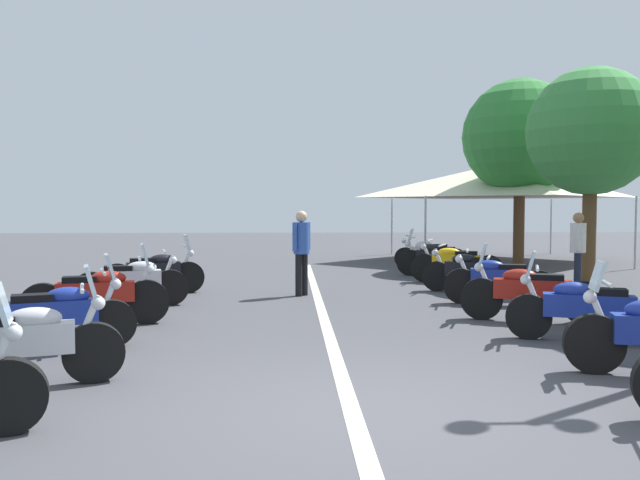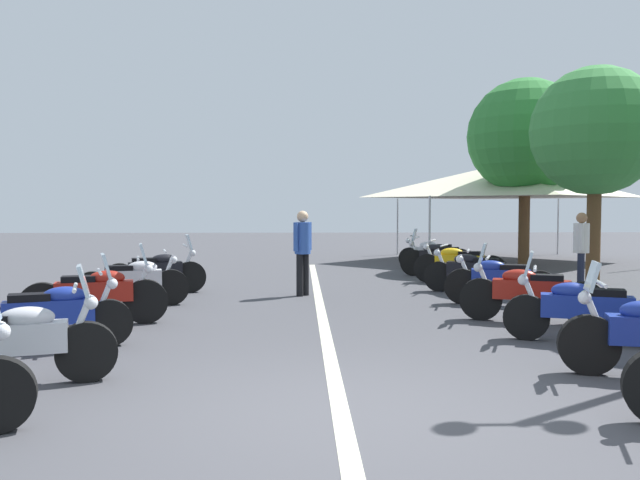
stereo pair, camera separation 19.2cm
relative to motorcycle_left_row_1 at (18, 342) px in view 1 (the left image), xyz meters
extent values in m
plane|color=#424247|center=(-0.94, -3.19, -0.46)|extent=(80.00, 80.00, 0.00)
cube|color=beige|center=(3.48, -3.19, -0.46)|extent=(20.25, 0.16, 0.01)
cylinder|color=black|center=(-1.31, -0.45, -0.16)|extent=(0.32, 0.62, 0.60)
sphere|color=silver|center=(-1.29, -0.50, 0.34)|extent=(0.14, 0.14, 0.14)
cube|color=silver|center=(-1.31, -0.43, 0.57)|extent=(0.38, 0.23, 0.32)
cylinder|color=black|center=(0.21, -0.67, -0.15)|extent=(0.32, 0.63, 0.61)
cube|color=silver|center=(-0.01, 0.03, 0.03)|extent=(0.60, 1.14, 0.30)
ellipsoid|color=silver|center=(0.04, -0.14, 0.23)|extent=(0.40, 0.57, 0.22)
cylinder|color=silver|center=(0.19, -0.61, 0.15)|extent=(0.15, 0.30, 0.58)
cylinder|color=silver|center=(0.18, -0.57, 0.51)|extent=(0.60, 0.22, 0.04)
sphere|color=silver|center=(0.22, -0.71, 0.35)|extent=(0.14, 0.14, 0.14)
cube|color=silver|center=(0.20, -0.65, 0.58)|extent=(0.38, 0.22, 0.32)
cylinder|color=black|center=(1.91, -0.39, -0.16)|extent=(0.34, 0.61, 0.60)
cube|color=navy|center=(1.67, 0.26, 0.02)|extent=(0.63, 1.09, 0.30)
ellipsoid|color=navy|center=(1.73, 0.10, 0.22)|extent=(0.42, 0.58, 0.22)
cube|color=black|center=(1.59, 0.47, 0.20)|extent=(0.41, 0.54, 0.12)
cylinder|color=silver|center=(1.89, -0.33, 0.14)|extent=(0.17, 0.30, 0.58)
cylinder|color=silver|center=(1.88, -0.30, 0.50)|extent=(0.60, 0.25, 0.04)
sphere|color=silver|center=(1.93, -0.44, 0.34)|extent=(0.14, 0.14, 0.14)
cylinder|color=silver|center=(1.69, 0.72, -0.25)|extent=(0.26, 0.54, 0.08)
cube|color=silver|center=(1.90, -0.37, 0.57)|extent=(0.38, 0.24, 0.32)
cylinder|color=black|center=(3.55, -0.47, -0.12)|extent=(0.30, 0.69, 0.67)
cylinder|color=black|center=(3.19, 0.95, -0.12)|extent=(0.30, 0.69, 0.67)
cube|color=maroon|center=(3.37, 0.24, 0.06)|extent=(0.55, 1.15, 0.30)
ellipsoid|color=maroon|center=(3.42, 0.07, 0.26)|extent=(0.38, 0.57, 0.22)
cube|color=black|center=(3.32, 0.45, 0.24)|extent=(0.37, 0.53, 0.12)
cylinder|color=silver|center=(3.54, -0.41, 0.18)|extent=(0.14, 0.30, 0.58)
cylinder|color=silver|center=(3.53, -0.37, 0.54)|extent=(0.61, 0.19, 0.04)
sphere|color=silver|center=(3.56, -0.52, 0.38)|extent=(0.14, 0.14, 0.14)
cylinder|color=silver|center=(3.44, 0.71, -0.22)|extent=(0.21, 0.55, 0.08)
cube|color=silver|center=(3.55, -0.45, 0.61)|extent=(0.38, 0.21, 0.32)
cylinder|color=black|center=(5.42, -0.49, -0.14)|extent=(0.29, 0.66, 0.65)
cylinder|color=black|center=(5.09, 0.83, -0.14)|extent=(0.29, 0.66, 0.65)
cube|color=silver|center=(5.26, 0.17, 0.04)|extent=(0.52, 1.07, 0.30)
ellipsoid|color=silver|center=(5.30, -0.01, 0.24)|extent=(0.38, 0.57, 0.22)
cube|color=black|center=(5.20, 0.38, 0.22)|extent=(0.37, 0.53, 0.12)
cylinder|color=silver|center=(5.41, -0.43, 0.16)|extent=(0.14, 0.30, 0.58)
cylinder|color=silver|center=(5.40, -0.39, 0.52)|extent=(0.61, 0.19, 0.04)
sphere|color=silver|center=(5.44, -0.54, 0.36)|extent=(0.14, 0.14, 0.14)
cylinder|color=silver|center=(5.33, 0.61, -0.23)|extent=(0.21, 0.55, 0.08)
cylinder|color=black|center=(7.16, -0.54, -0.13)|extent=(0.32, 0.66, 0.65)
cylinder|color=black|center=(6.76, 0.81, -0.13)|extent=(0.32, 0.66, 0.65)
cube|color=black|center=(6.96, 0.13, 0.05)|extent=(0.57, 1.11, 0.30)
ellipsoid|color=black|center=(7.01, -0.04, 0.25)|extent=(0.40, 0.57, 0.22)
cube|color=black|center=(6.90, 0.34, 0.23)|extent=(0.39, 0.53, 0.12)
cylinder|color=silver|center=(7.14, -0.49, 0.17)|extent=(0.15, 0.30, 0.58)
cylinder|color=silver|center=(7.13, -0.45, 0.53)|extent=(0.61, 0.21, 0.04)
sphere|color=silver|center=(7.17, -0.59, 0.37)|extent=(0.14, 0.14, 0.14)
cylinder|color=silver|center=(7.01, 0.59, -0.23)|extent=(0.23, 0.55, 0.08)
cube|color=silver|center=(7.15, -0.52, 0.60)|extent=(0.38, 0.22, 0.32)
cylinder|color=black|center=(0.33, -5.91, -0.14)|extent=(0.30, 0.65, 0.64)
cylinder|color=silver|center=(0.32, -5.96, 0.16)|extent=(0.14, 0.30, 0.58)
cylinder|color=silver|center=(0.31, -6.00, 0.52)|extent=(0.61, 0.20, 0.04)
sphere|color=silver|center=(0.34, -5.86, 0.36)|extent=(0.14, 0.14, 0.14)
cube|color=silver|center=(0.33, -5.93, 0.59)|extent=(0.38, 0.21, 0.32)
cylinder|color=black|center=(2.16, -5.88, -0.16)|extent=(0.34, 0.62, 0.61)
cube|color=navy|center=(1.90, -6.57, 0.02)|extent=(0.66, 1.16, 0.30)
ellipsoid|color=navy|center=(1.96, -6.41, 0.22)|extent=(0.43, 0.58, 0.22)
cube|color=black|center=(1.82, -6.78, 0.20)|extent=(0.41, 0.54, 0.12)
cylinder|color=silver|center=(2.14, -5.93, 0.14)|extent=(0.17, 0.30, 0.58)
cylinder|color=silver|center=(2.13, -5.97, 0.50)|extent=(0.59, 0.25, 0.04)
sphere|color=silver|center=(2.18, -5.83, 0.34)|extent=(0.14, 0.14, 0.14)
cylinder|color=silver|center=(1.57, -6.93, -0.25)|extent=(0.27, 0.54, 0.08)
cube|color=silver|center=(2.15, -5.89, 0.57)|extent=(0.38, 0.24, 0.32)
cylinder|color=black|center=(3.70, -5.69, -0.13)|extent=(0.36, 0.67, 0.66)
cylinder|color=black|center=(3.19, -7.11, -0.13)|extent=(0.36, 0.67, 0.66)
cube|color=maroon|center=(3.44, -6.40, 0.05)|extent=(0.65, 1.18, 0.30)
ellipsoid|color=maroon|center=(3.50, -6.23, 0.25)|extent=(0.42, 0.58, 0.22)
cube|color=black|center=(3.37, -6.61, 0.23)|extent=(0.41, 0.54, 0.12)
cylinder|color=silver|center=(3.68, -5.74, 0.17)|extent=(0.16, 0.30, 0.58)
cylinder|color=silver|center=(3.67, -5.78, 0.53)|extent=(0.60, 0.25, 0.04)
sphere|color=silver|center=(3.72, -5.64, 0.37)|extent=(0.14, 0.14, 0.14)
cylinder|color=silver|center=(3.12, -6.77, -0.23)|extent=(0.26, 0.54, 0.08)
cube|color=silver|center=(3.69, -5.71, 0.60)|extent=(0.38, 0.24, 0.32)
cylinder|color=black|center=(5.40, -5.82, -0.14)|extent=(0.31, 0.66, 0.65)
cylinder|color=black|center=(5.04, -7.13, -0.14)|extent=(0.31, 0.66, 0.65)
cube|color=navy|center=(5.22, -6.47, 0.04)|extent=(0.55, 1.07, 0.30)
ellipsoid|color=navy|center=(5.27, -6.30, 0.24)|extent=(0.39, 0.57, 0.22)
cube|color=black|center=(5.16, -6.68, 0.22)|extent=(0.38, 0.53, 0.12)
cylinder|color=silver|center=(5.39, -5.87, 0.16)|extent=(0.15, 0.30, 0.58)
cylinder|color=silver|center=(5.38, -5.91, 0.52)|extent=(0.61, 0.21, 0.04)
sphere|color=silver|center=(5.42, -5.77, 0.36)|extent=(0.14, 0.14, 0.14)
cylinder|color=silver|center=(4.94, -6.82, -0.23)|extent=(0.23, 0.55, 0.08)
cylinder|color=black|center=(7.18, -5.77, -0.14)|extent=(0.40, 0.63, 0.64)
cylinder|color=black|center=(6.53, -7.13, -0.14)|extent=(0.40, 0.63, 0.64)
cube|color=black|center=(6.86, -6.45, 0.04)|extent=(0.74, 1.15, 0.30)
ellipsoid|color=black|center=(6.93, -6.29, 0.24)|extent=(0.46, 0.58, 0.22)
cube|color=black|center=(6.76, -6.65, 0.22)|extent=(0.44, 0.55, 0.12)
cylinder|color=silver|center=(7.15, -5.82, 0.16)|extent=(0.19, 0.29, 0.58)
cylinder|color=silver|center=(7.14, -5.86, 0.52)|extent=(0.58, 0.30, 0.04)
sphere|color=silver|center=(7.20, -5.72, 0.36)|extent=(0.14, 0.14, 0.14)
cylinder|color=silver|center=(6.50, -6.78, -0.24)|extent=(0.31, 0.53, 0.08)
cylinder|color=black|center=(8.82, -5.86, -0.12)|extent=(0.39, 0.68, 0.68)
cylinder|color=black|center=(8.27, -7.21, -0.12)|extent=(0.39, 0.68, 0.68)
cube|color=#EAB214|center=(8.55, -6.54, 0.06)|extent=(0.68, 1.14, 0.30)
ellipsoid|color=#EAB214|center=(8.61, -6.37, 0.26)|extent=(0.44, 0.58, 0.22)
cube|color=black|center=(8.46, -6.74, 0.24)|extent=(0.42, 0.54, 0.12)
cylinder|color=silver|center=(8.80, -5.91, 0.18)|extent=(0.17, 0.29, 0.58)
cylinder|color=silver|center=(8.79, -5.95, 0.54)|extent=(0.59, 0.27, 0.04)
sphere|color=silver|center=(8.84, -5.81, 0.38)|extent=(0.14, 0.14, 0.14)
cylinder|color=silver|center=(8.21, -6.87, -0.22)|extent=(0.28, 0.54, 0.08)
cylinder|color=black|center=(10.35, -5.77, -0.12)|extent=(0.34, 0.69, 0.68)
cylinder|color=black|center=(9.94, -7.09, -0.12)|extent=(0.34, 0.69, 0.68)
cube|color=black|center=(10.15, -6.43, 0.06)|extent=(0.58, 1.09, 0.30)
ellipsoid|color=black|center=(10.20, -6.26, 0.26)|extent=(0.40, 0.57, 0.22)
cube|color=black|center=(10.08, -6.64, 0.24)|extent=(0.39, 0.54, 0.12)
cylinder|color=silver|center=(10.33, -5.83, 0.18)|extent=(0.15, 0.30, 0.58)
cylinder|color=silver|center=(10.32, -5.87, 0.54)|extent=(0.60, 0.22, 0.04)
sphere|color=silver|center=(10.37, -5.72, 0.38)|extent=(0.14, 0.14, 0.14)
cylinder|color=silver|center=(9.85, -6.77, -0.22)|extent=(0.24, 0.55, 0.08)
cube|color=silver|center=(10.35, -5.79, 0.61)|extent=(0.38, 0.22, 0.32)
cylinder|color=black|center=(12.21, -5.98, -0.15)|extent=(0.40, 0.62, 0.62)
cylinder|color=black|center=(11.58, -7.30, -0.15)|extent=(0.40, 0.62, 0.62)
cube|color=silver|center=(11.90, -6.64, 0.03)|extent=(0.73, 1.12, 0.30)
ellipsoid|color=silver|center=(11.98, -6.48, 0.23)|extent=(0.46, 0.58, 0.22)
cube|color=black|center=(11.80, -6.84, 0.21)|extent=(0.44, 0.55, 0.12)
cylinder|color=silver|center=(12.19, -6.04, 0.15)|extent=(0.19, 0.29, 0.58)
cylinder|color=silver|center=(12.17, -6.07, 0.51)|extent=(0.58, 0.31, 0.04)
sphere|color=silver|center=(12.24, -5.94, 0.35)|extent=(0.14, 0.14, 0.14)
cylinder|color=silver|center=(11.55, -6.96, -0.24)|extent=(0.31, 0.53, 0.08)
cylinder|color=black|center=(6.53, -2.83, -0.04)|extent=(0.14, 0.14, 0.84)
cylinder|color=black|center=(6.67, -2.94, -0.04)|extent=(0.14, 0.14, 0.84)
cylinder|color=#2D51A5|center=(6.60, -2.89, 0.70)|extent=(0.32, 0.32, 0.63)
cylinder|color=#2D51A5|center=(6.42, -2.75, 0.73)|extent=(0.09, 0.09, 0.57)
cylinder|color=#2D51A5|center=(6.77, -3.02, 0.73)|extent=(0.09, 0.09, 0.57)
sphere|color=#D8AD84|center=(6.60, -2.89, 1.13)|extent=(0.23, 0.23, 0.23)
cylinder|color=#1E2338|center=(6.90, -8.67, -0.05)|extent=(0.14, 0.14, 0.83)
cylinder|color=#1E2338|center=(7.07, -8.74, -0.05)|extent=(0.14, 0.14, 0.83)
cylinder|color=silver|center=(6.99, -8.71, 0.68)|extent=(0.32, 0.32, 0.62)
cylinder|color=silver|center=(6.78, -8.62, 0.71)|extent=(0.09, 0.09, 0.56)
cylinder|color=silver|center=(7.19, -8.79, 0.71)|extent=(0.09, 0.09, 0.56)
sphere|color=#9E704C|center=(6.99, -8.71, 1.10)|extent=(0.22, 0.22, 0.22)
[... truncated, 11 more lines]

